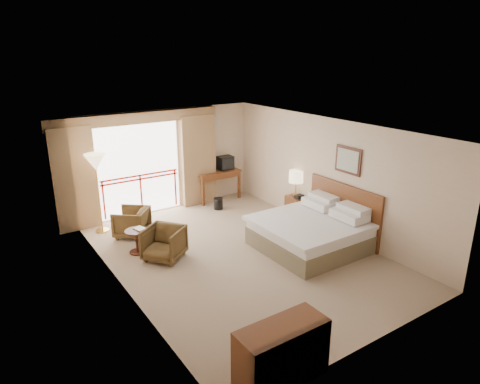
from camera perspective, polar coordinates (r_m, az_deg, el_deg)
floor at (r=9.22m, az=-0.09°, el=-8.33°), size 7.00×7.00×0.00m
ceiling at (r=8.36m, az=-0.10°, el=8.42°), size 7.00×7.00×0.00m
wall_back at (r=11.65m, az=-9.72°, el=4.26°), size 5.00×0.00×5.00m
wall_front at (r=6.32m, az=18.03°, el=-8.90°), size 5.00×0.00×5.00m
wall_left at (r=7.68m, az=-15.83°, el=-3.71°), size 0.00×7.00×7.00m
wall_right at (r=10.23m, az=11.63°, el=2.16°), size 0.00×7.00×7.00m
balcony_door at (r=11.38m, az=-13.30°, el=2.91°), size 2.40×0.00×2.40m
balcony_railing at (r=11.47m, az=-13.13°, el=1.02°), size 2.09×0.03×1.02m
curtain_left at (r=10.81m, az=-21.23°, el=1.59°), size 1.00×0.26×2.50m
curtain_right at (r=11.91m, az=-5.67°, el=4.25°), size 1.00×0.26×2.50m
valance at (r=11.02m, az=-13.63°, el=9.57°), size 4.40×0.22×0.28m
hvac_vent at (r=12.01m, az=-4.20°, el=9.76°), size 0.50×0.04×0.50m
bed at (r=9.49m, az=9.51°, el=-5.28°), size 2.13×2.06×0.97m
headboard at (r=10.04m, az=13.63°, el=-2.53°), size 0.06×2.10×1.30m
framed_art at (r=9.69m, az=14.21°, el=4.12°), size 0.04×0.72×0.60m
nightstand at (r=11.17m, az=7.50°, el=-1.97°), size 0.41×0.49×0.58m
table_lamp at (r=10.95m, az=7.50°, el=1.99°), size 0.37×0.37×0.65m
phone at (r=10.92m, az=7.89°, el=-0.61°), size 0.20×0.16×0.09m
desk at (r=12.38m, az=-3.28°, el=2.06°), size 1.31×0.63×0.86m
tv at (r=12.37m, az=-1.97°, el=3.91°), size 0.43×0.34×0.39m
coffee_maker at (r=12.07m, az=-4.60°, el=3.22°), size 0.17×0.17×0.28m
cup at (r=12.13m, az=-3.86°, el=2.86°), size 0.09×0.09×0.10m
wastebasket at (r=11.70m, az=-2.92°, el=-1.55°), size 0.29×0.29×0.31m
armchair_far at (r=10.42m, az=-14.10°, el=-5.64°), size 1.03×1.03×0.67m
armchair_near at (r=9.20m, az=-9.99°, el=-8.71°), size 1.06×1.06×0.70m
side_table at (r=9.42m, az=-13.63°, el=-5.92°), size 0.47×0.47×0.52m
book at (r=9.35m, az=-13.71°, el=-4.99°), size 0.24×0.28×0.02m
floor_lamp at (r=10.36m, az=-18.70°, el=3.39°), size 0.48×0.48×1.90m
dresser at (r=5.95m, az=5.60°, el=-20.64°), size 1.24×0.53×0.83m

